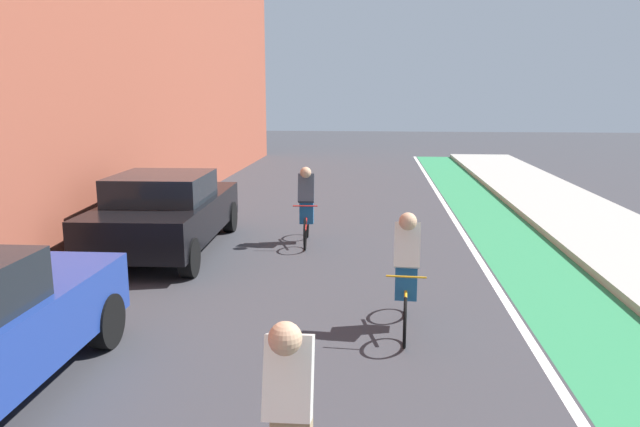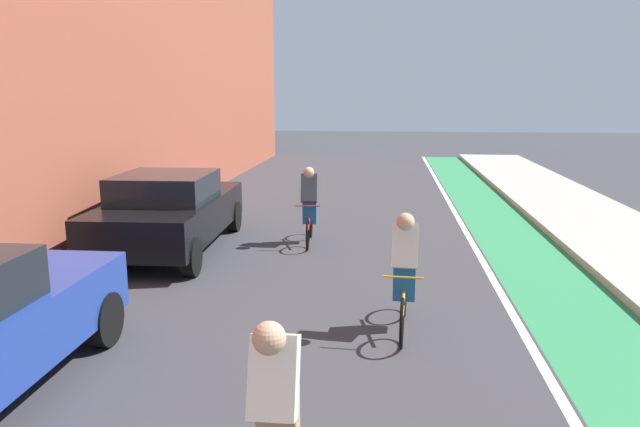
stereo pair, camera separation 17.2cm
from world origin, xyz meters
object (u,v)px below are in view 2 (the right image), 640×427
at_px(parked_sedan_black, 169,211).
at_px(cyclist_far, 309,203).
at_px(cyclist_trailing, 404,271).
at_px(cyclist_mid, 276,413).

xyz_separation_m(parked_sedan_black, cyclist_far, (2.62, 0.84, 0.06)).
distance_m(cyclist_trailing, cyclist_far, 4.75).
distance_m(parked_sedan_black, cyclist_far, 2.76).
height_order(cyclist_trailing, cyclist_far, cyclist_far).
bearing_deg(cyclist_trailing, cyclist_mid, -105.16).
bearing_deg(cyclist_far, cyclist_trailing, -67.94).
xyz_separation_m(cyclist_trailing, cyclist_far, (-1.78, 4.40, 0.04)).
bearing_deg(parked_sedan_black, cyclist_mid, -64.49).
height_order(parked_sedan_black, cyclist_far, cyclist_far).
bearing_deg(cyclist_mid, cyclist_trailing, 74.84).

